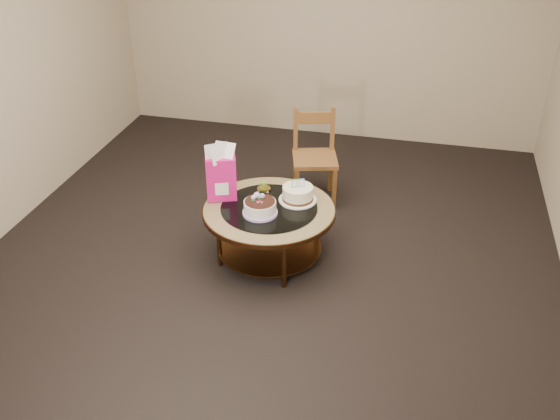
% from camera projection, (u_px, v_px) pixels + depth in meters
% --- Properties ---
extents(ground, '(5.00, 5.00, 0.00)m').
position_uv_depth(ground, '(270.00, 257.00, 4.97)').
color(ground, black).
rests_on(ground, ground).
extents(room_walls, '(4.52, 5.02, 2.61)m').
position_uv_depth(room_walls, '(268.00, 69.00, 4.18)').
color(room_walls, tan).
rests_on(room_walls, ground).
extents(coffee_table, '(1.02, 1.02, 0.46)m').
position_uv_depth(coffee_table, '(269.00, 216.00, 4.78)').
color(coffee_table, '#543218').
rests_on(coffee_table, ground).
extents(decorated_cake, '(0.26, 0.26, 0.15)m').
position_uv_depth(decorated_cake, '(260.00, 208.00, 4.63)').
color(decorated_cake, '#B69BDB').
rests_on(decorated_cake, coffee_table).
extents(cream_cake, '(0.29, 0.29, 0.19)m').
position_uv_depth(cream_cake, '(298.00, 194.00, 4.80)').
color(cream_cake, white).
rests_on(cream_cake, coffee_table).
extents(gift_bag, '(0.26, 0.22, 0.45)m').
position_uv_depth(gift_bag, '(221.00, 172.00, 4.75)').
color(gift_bag, '#DD146E').
rests_on(gift_bag, coffee_table).
extents(pillar_candle, '(0.11, 0.11, 0.08)m').
position_uv_depth(pillar_candle, '(264.00, 187.00, 4.96)').
color(pillar_candle, '#E3C95D').
rests_on(pillar_candle, coffee_table).
extents(dining_chair, '(0.48, 0.48, 0.84)m').
position_uv_depth(dining_chair, '(315.00, 156.00, 5.57)').
color(dining_chair, brown).
rests_on(dining_chair, ground).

